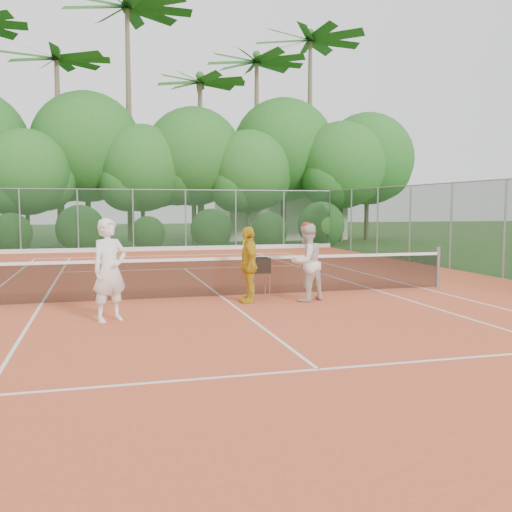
{
  "coord_description": "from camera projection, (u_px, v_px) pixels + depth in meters",
  "views": [
    {
      "loc": [
        -2.76,
        -13.4,
        2.21
      ],
      "look_at": [
        0.54,
        -1.2,
        1.1
      ],
      "focal_mm": 40.0,
      "sensor_mm": 36.0,
      "label": 1
    }
  ],
  "objects": [
    {
      "name": "stray_ball_b",
      "position": [
        194.0,
        252.0,
        26.96
      ],
      "size": [
        0.07,
        0.07,
        0.07
      ],
      "primitive_type": "sphere",
      "color": "gold",
      "rests_on": "clay_court"
    },
    {
      "name": "fence_back",
      "position": [
        160.0,
        220.0,
        28.09
      ],
      "size": [
        18.07,
        0.07,
        3.0
      ],
      "color": "#19381E",
      "rests_on": "clay_court"
    },
    {
      "name": "ground",
      "position": [
        221.0,
        298.0,
        13.79
      ],
      "size": [
        120.0,
        120.0,
        0.0
      ],
      "primitive_type": "plane",
      "color": "#264819",
      "rests_on": "ground"
    },
    {
      "name": "stray_ball_a",
      "position": [
        191.0,
        260.0,
        22.75
      ],
      "size": [
        0.07,
        0.07,
        0.07
      ],
      "primitive_type": "sphere",
      "color": "#B7C92E",
      "rests_on": "clay_court"
    },
    {
      "name": "player_white",
      "position": [
        110.0,
        270.0,
        10.8
      ],
      "size": [
        0.85,
        0.76,
        1.96
      ],
      "primitive_type": "imported",
      "rotation": [
        0.0,
        0.0,
        0.52
      ],
      "color": "white",
      "rests_on": "clay_court"
    },
    {
      "name": "tennis_net",
      "position": [
        221.0,
        276.0,
        13.75
      ],
      "size": [
        11.97,
        0.1,
        1.1
      ],
      "color": "gray",
      "rests_on": "clay_court"
    },
    {
      "name": "court_markings",
      "position": [
        221.0,
        297.0,
        13.79
      ],
      "size": [
        11.03,
        23.83,
        0.01
      ],
      "color": "white",
      "rests_on": "clay_court"
    },
    {
      "name": "clay_court",
      "position": [
        221.0,
        297.0,
        13.79
      ],
      "size": [
        18.0,
        36.0,
        0.02
      ],
      "primitive_type": "cube",
      "color": "#CE562F",
      "rests_on": "ground"
    },
    {
      "name": "stray_ball_c",
      "position": [
        245.0,
        257.0,
        24.05
      ],
      "size": [
        0.07,
        0.07,
        0.07
      ],
      "primitive_type": "sphere",
      "color": "#C8D832",
      "rests_on": "clay_court"
    },
    {
      "name": "ball_hopper",
      "position": [
        260.0,
        266.0,
        13.5
      ],
      "size": [
        0.42,
        0.42,
        0.97
      ],
      "rotation": [
        0.0,
        0.0,
        0.29
      ],
      "color": "gray",
      "rests_on": "clay_court"
    },
    {
      "name": "player_yellow",
      "position": [
        248.0,
        264.0,
        12.95
      ],
      "size": [
        0.46,
        1.03,
        1.73
      ],
      "primitive_type": "imported",
      "rotation": [
        0.0,
        0.0,
        -1.61
      ],
      "color": "gold",
      "rests_on": "clay_court"
    },
    {
      "name": "player_center_grp",
      "position": [
        306.0,
        262.0,
        13.11
      ],
      "size": [
        1.07,
        0.98,
        1.82
      ],
      "color": "silver",
      "rests_on": "clay_court"
    },
    {
      "name": "tropical_treeline",
      "position": [
        175.0,
        156.0,
        33.17
      ],
      "size": [
        32.1,
        8.49,
        15.03
      ],
      "color": "brown",
      "rests_on": "ground"
    },
    {
      "name": "club_building",
      "position": [
        279.0,
        217.0,
        39.08
      ],
      "size": [
        8.0,
        5.0,
        3.0
      ],
      "primitive_type": "cube",
      "color": "beige",
      "rests_on": "ground"
    }
  ]
}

